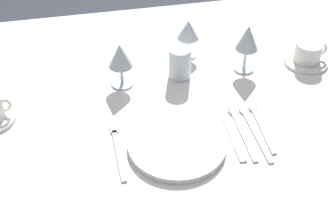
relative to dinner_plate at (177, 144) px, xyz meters
name	(u,v)px	position (x,y,z in m)	size (l,w,h in m)	color
dining_table	(158,119)	(-0.01, 0.21, -0.09)	(1.80, 1.11, 0.74)	white
dinner_plate	(177,144)	(0.00, 0.00, 0.00)	(0.26, 0.26, 0.02)	white
fork_outer	(118,148)	(-0.16, 0.02, -0.01)	(0.02, 0.22, 0.00)	beige
dinner_knife	(232,133)	(0.16, 0.02, -0.01)	(0.02, 0.22, 0.00)	beige
spoon_soup	(240,126)	(0.19, 0.04, -0.01)	(0.03, 0.22, 0.01)	beige
spoon_dessert	(252,126)	(0.22, 0.03, -0.01)	(0.03, 0.23, 0.01)	beige
spoon_tea	(259,121)	(0.25, 0.05, -0.01)	(0.03, 0.20, 0.01)	beige
saucer_right	(306,61)	(0.50, 0.29, 0.00)	(0.14, 0.14, 0.01)	white
coffee_cup_right	(308,52)	(0.50, 0.29, 0.03)	(0.11, 0.09, 0.06)	white
wine_glass_centre	(247,39)	(0.28, 0.30, 0.10)	(0.07, 0.07, 0.16)	silver
wine_glass_left	(188,31)	(0.13, 0.41, 0.08)	(0.07, 0.07, 0.13)	silver
wine_glass_right	(120,57)	(-0.11, 0.30, 0.09)	(0.07, 0.07, 0.14)	silver
drink_tumbler	(180,65)	(0.07, 0.30, 0.04)	(0.07, 0.07, 0.10)	silver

